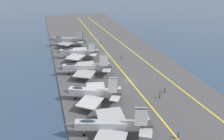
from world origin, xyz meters
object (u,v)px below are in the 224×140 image
parked_jet_nearest (110,125)px  crew_green_vest (101,42)px  crew_purple_vest (121,56)px  crew_brown_vest (160,95)px  parked_jet_fourth (78,52)px  parked_jet_fifth (68,40)px  parked_jet_second (93,92)px  parked_jet_third (85,67)px  crew_red_vest (165,89)px  crew_blue_vest (179,134)px

parked_jet_nearest → crew_green_vest: 61.88m
crew_purple_vest → crew_brown_vest: bearing=-179.1°
crew_green_vest → crew_brown_vest: bearing=-176.5°
parked_jet_fourth → parked_jet_fifth: 16.34m
parked_jet_second → crew_green_vest: size_ratio=8.90×
parked_jet_third → crew_green_vest: size_ratio=10.18×
crew_red_vest → parked_jet_third: bearing=46.3°
parked_jet_second → crew_green_vest: parked_jet_second is taller
parked_jet_second → crew_brown_vest: 17.21m
crew_red_vest → crew_blue_vest: crew_red_vest is taller
parked_jet_fourth → crew_blue_vest: (-49.28, -12.15, -1.66)m
parked_jet_third → crew_green_vest: 32.49m
parked_jet_fourth → crew_green_vest: (15.52, -12.69, -1.62)m
crew_blue_vest → crew_purple_vest: bearing=-4.0°
parked_jet_third → crew_red_vest: size_ratio=9.97×
parked_jet_third → crew_purple_vest: 18.21m
parked_jet_nearest → crew_red_vest: size_ratio=9.92×
parked_jet_fifth → crew_red_vest: size_ratio=9.22×
crew_green_vest → crew_blue_vest: crew_green_vest is taller
parked_jet_third → crew_blue_vest: (-34.90, -12.11, -1.50)m
parked_jet_second → crew_green_vest: 47.92m
crew_blue_vest → parked_jet_third: bearing=19.1°
crew_blue_vest → parked_jet_fifth: bearing=11.9°
parked_jet_second → crew_blue_vest: 23.04m
crew_green_vest → crew_red_vest: (-47.41, -5.67, 0.02)m
parked_jet_second → crew_blue_vest: size_ratio=9.28×
crew_green_vest → crew_purple_vest: size_ratio=1.02×
parked_jet_fifth → crew_blue_vest: size_ratio=9.82×
crew_blue_vest → parked_jet_nearest: bearing=71.0°
crew_red_vest → parked_jet_fifth: bearing=22.6°
parked_jet_fourth → crew_blue_vest: parked_jet_fourth is taller
crew_green_vest → crew_blue_vest: size_ratio=1.04×
parked_jet_second → crew_red_vest: bearing=-94.4°
crew_green_vest → crew_red_vest: bearing=-173.2°
parked_jet_nearest → parked_jet_third: parked_jet_third is taller
crew_red_vest → crew_brown_vest: bearing=131.7°
crew_red_vest → crew_blue_vest: size_ratio=1.07×
parked_jet_third → parked_jet_fourth: (14.38, 0.04, 0.16)m
parked_jet_fourth → parked_jet_nearest: bearing=179.3°
parked_jet_second → crew_purple_vest: (25.89, -16.24, -1.39)m
crew_green_vest → parked_jet_fifth: bearing=87.1°
parked_jet_nearest → crew_green_vest: bearing=-12.3°
parked_jet_second → crew_brown_vest: size_ratio=8.78×
crew_green_vest → crew_purple_vest: 20.19m
parked_jet_fourth → crew_green_vest: parked_jet_fourth is taller
parked_jet_third → crew_brown_vest: parked_jet_third is taller
parked_jet_fifth → crew_purple_vest: 26.87m
parked_jet_fifth → crew_purple_vest: bearing=-140.7°
parked_jet_third → parked_jet_fifth: size_ratio=1.08×
parked_jet_fifth → crew_purple_vest: size_ratio=9.61×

